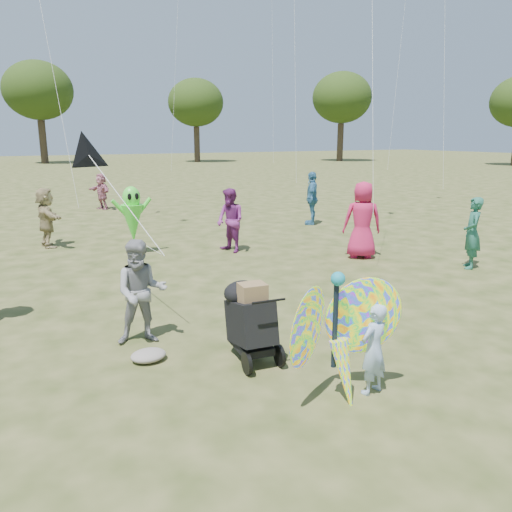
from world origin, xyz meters
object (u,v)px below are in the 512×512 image
Objects in this scene: adult_man at (141,292)px; jogging_stroller at (249,316)px; alien_kite at (132,217)px; crowd_d at (46,218)px; butterfly_kite at (339,338)px; crowd_f at (472,233)px; crowd_j at (102,191)px; crowd_e at (230,221)px; child_girl at (374,349)px; crowd_a at (362,220)px; crowd_c at (312,198)px.

adult_man is 1.41× the size of jogging_stroller.
jogging_stroller is 6.89m from alien_kite.
crowd_d is 0.93× the size of butterfly_kite.
crowd_f is at bearing -136.55° from crowd_d.
crowd_j is at bearing 83.69° from alien_kite.
butterfly_kite is at bearing -175.53° from crowd_d.
adult_man is 5.97m from crowd_e.
crowd_e is 6.48m from jogging_stroller.
crowd_d is (-2.45, 10.33, 0.26)m from child_girl.
jogging_stroller is at bearing 67.26° from crowd_a.
crowd_f is at bearing 21.65° from jogging_stroller.
adult_man is at bearing -66.36° from child_girl.
crowd_a is 3.34m from crowd_e.
crowd_c is at bearing 18.83° from crowd_j.
jogging_stroller is at bearing -92.03° from alien_kite.
child_girl is 11.58m from crowd_c.
butterfly_kite is at bearing 78.48° from crowd_a.
jogging_stroller is at bearing -2.06° from crowd_c.
adult_man is 0.93× the size of crowd_e.
crowd_e is at bearing -131.32° from crowd_d.
crowd_a is at bearing 16.92° from crowd_c.
crowd_c reaches higher than child_girl.
child_girl is 8.41m from alien_kite.
crowd_c is 4.92m from crowd_e.
crowd_j is 0.85× the size of butterfly_kite.
adult_man is 1.67m from jogging_stroller.
adult_man is at bearing -103.49° from alien_kite.
crowd_a is 1.06× the size of crowd_c.
butterfly_kite is (-0.46, 0.06, 0.21)m from child_girl.
crowd_a is 5.74m from alien_kite.
crowd_c is 1.10× the size of crowd_f.
crowd_d is 5.04m from crowd_e.
crowd_d is 0.99× the size of crowd_f.
butterfly_kite is (-2.15, -7.39, -0.07)m from crowd_e.
crowd_e is 1.52× the size of jogging_stroller.
alien_kite is at bearing -97.96° from child_girl.
crowd_d is (-0.49, 7.60, 0.04)m from adult_man.
crowd_f is at bearing -161.95° from child_girl.
alien_kite is (1.35, 5.65, 0.20)m from adult_man.
butterfly_kite is (-6.28, -3.32, -0.06)m from crowd_f.
crowd_c is (5.93, 9.94, 0.34)m from child_girl.
adult_man is (-1.96, 2.73, 0.22)m from child_girl.
crowd_f is 0.93× the size of alien_kite.
crowd_a is at bearing 42.84° from jogging_stroller.
adult_man is 0.81× the size of crowd_a.
child_girl is 0.68× the size of crowd_d.
crowd_c is 6.72m from alien_kite.
crowd_e is 5.80m from crowd_f.
adult_man reaches higher than crowd_j.
child_girl is 6.86m from crowd_a.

